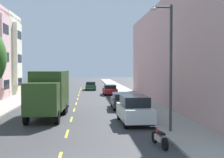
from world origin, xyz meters
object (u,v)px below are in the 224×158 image
at_px(parked_pickup_sky, 60,83).
at_px(parked_suv_white, 134,109).
at_px(street_lamp, 169,59).
at_px(moving_forest_sedan, 91,86).
at_px(parked_sedan_red, 110,90).
at_px(delivery_box_truck, 49,92).
at_px(parked_suv_champagne, 53,86).
at_px(parked_motorcycle, 160,138).
at_px(parked_wagon_charcoal, 122,100).

relative_size(parked_pickup_sky, parked_suv_white, 1.10).
height_order(street_lamp, moving_forest_sedan, street_lamp).
relative_size(parked_sedan_red, parked_suv_white, 0.94).
height_order(street_lamp, parked_pickup_sky, street_lamp).
bearing_deg(delivery_box_truck, moving_forest_sedan, 82.94).
bearing_deg(parked_suv_champagne, street_lamp, -72.24).
xyz_separation_m(delivery_box_truck, parked_pickup_sky, (-2.64, 38.24, -1.18)).
distance_m(street_lamp, parked_suv_white, 5.02).
relative_size(parked_pickup_sky, parked_motorcycle, 2.61).
height_order(parked_wagon_charcoal, parked_sedan_red, parked_wagon_charcoal).
distance_m(parked_wagon_charcoal, moving_forest_sedan, 24.70).
xyz_separation_m(delivery_box_truck, parked_suv_champagne, (-2.54, 25.55, -1.03)).
distance_m(delivery_box_truck, parked_sedan_red, 20.17).
relative_size(delivery_box_truck, parked_suv_champagne, 1.56).
xyz_separation_m(parked_sedan_red, parked_motorcycle, (0.32, -28.56, -0.34)).
distance_m(delivery_box_truck, parked_wagon_charcoal, 7.76).
xyz_separation_m(parked_pickup_sky, moving_forest_sedan, (6.22, -9.24, -0.08)).
bearing_deg(parked_wagon_charcoal, delivery_box_truck, -144.60).
distance_m(parked_wagon_charcoal, parked_pickup_sky, 34.95).
xyz_separation_m(parked_wagon_charcoal, parked_suv_champagne, (-8.79, 21.11, 0.18)).
distance_m(parked_wagon_charcoal, parked_motorcycle, 13.86).
relative_size(parked_wagon_charcoal, parked_motorcycle, 2.31).
height_order(delivery_box_truck, parked_wagon_charcoal, delivery_box_truck).
bearing_deg(parked_sedan_red, moving_forest_sedan, 104.95).
relative_size(street_lamp, parked_suv_white, 1.53).
height_order(delivery_box_truck, parked_motorcycle, delivery_box_truck).
bearing_deg(parked_motorcycle, parked_sedan_red, 90.64).
bearing_deg(parked_suv_white, parked_motorcycle, -87.45).
bearing_deg(parked_suv_champagne, parked_wagon_charcoal, -67.38).
bearing_deg(parked_suv_champagne, parked_pickup_sky, 90.42).
bearing_deg(parked_motorcycle, delivery_box_truck, 124.79).
relative_size(delivery_box_truck, moving_forest_sedan, 1.68).
bearing_deg(parked_suv_white, street_lamp, -66.24).
relative_size(parked_wagon_charcoal, parked_pickup_sky, 0.88).
xyz_separation_m(parked_pickup_sky, parked_suv_champagne, (0.09, -12.69, 0.16)).
bearing_deg(parked_motorcycle, street_lamp, 66.98).
bearing_deg(parked_suv_champagne, parked_motorcycle, -75.44).
xyz_separation_m(parked_suv_champagne, parked_suv_white, (8.80, -28.74, 0.00)).
bearing_deg(parked_suv_white, parked_suv_champagne, 107.03).
bearing_deg(parked_pickup_sky, parked_sedan_red, -65.12).
distance_m(street_lamp, parked_pickup_sky, 46.13).
bearing_deg(parked_sedan_red, parked_pickup_sky, 114.88).
xyz_separation_m(parked_suv_champagne, moving_forest_sedan, (6.13, 3.45, -0.24)).
distance_m(parked_sedan_red, moving_forest_sedan, 10.20).
distance_m(street_lamp, delivery_box_truck, 10.43).
bearing_deg(parked_motorcycle, parked_suv_white, 92.55).
bearing_deg(parked_pickup_sky, parked_suv_champagne, -89.58).
relative_size(moving_forest_sedan, parked_motorcycle, 2.19).
bearing_deg(delivery_box_truck, parked_suv_champagne, 95.68).
xyz_separation_m(parked_wagon_charcoal, parked_motorcycle, (0.29, -13.86, -0.39)).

